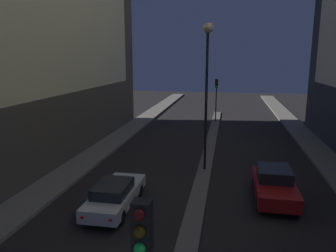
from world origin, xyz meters
The scene contains 5 objects.
median_strip centered at (0.00, 20.89, 0.05)m, with size 0.86×39.77×0.11m.
traffic_light_mid centered at (0.00, 34.29, 3.48)m, with size 0.32×0.42×4.60m.
street_lamp centered at (0.00, 18.50, 6.56)m, with size 0.62×0.62×8.85m.
car_left_lane centered at (-3.73, 12.43, 0.71)m, with size 1.71×4.68×1.36m.
car_right_lane centered at (3.73, 14.92, 0.78)m, with size 1.89×4.42×1.55m.
Camera 1 is at (1.33, -1.17, 7.00)m, focal length 35.00 mm.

